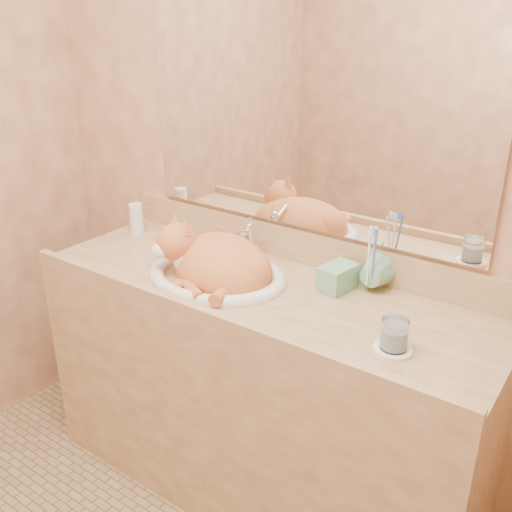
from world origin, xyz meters
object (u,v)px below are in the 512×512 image
Objects in this scene: soap_dispenser at (327,269)px; water_glass at (394,334)px; cat at (214,260)px; vanity_counter at (258,393)px; toothbrush_cup at (369,279)px; sink_basin at (216,257)px.

soap_dispenser is 0.36m from water_glass.
cat is 2.13× the size of soap_dispenser.
vanity_counter is 0.71m from water_glass.
vanity_counter is at bearing -152.68° from toothbrush_cup.
soap_dispenser is at bearing -142.93° from toothbrush_cup.
sink_basin is 0.52m from toothbrush_cup.
sink_basin is 0.68m from water_glass.
water_glass is (0.69, -0.08, -0.01)m from cat.
soap_dispenser is at bearing 21.17° from vanity_counter.
cat reaches higher than water_glass.
cat reaches higher than toothbrush_cup.
cat is at bearing -159.27° from toothbrush_cup.
cat reaches higher than sink_basin.
sink_basin is 2.62× the size of soap_dispenser.
toothbrush_cup is (0.48, 0.18, -0.02)m from sink_basin.
water_glass is at bearing -21.31° from soap_dispenser.
soap_dispenser is at bearing 149.14° from water_glass.
sink_basin is at bearing 172.85° from water_glass.
toothbrush_cup is (0.11, 0.08, -0.04)m from soap_dispenser.
cat is (-0.01, -0.00, -0.01)m from sink_basin.
soap_dispenser reaches higher than toothbrush_cup.
soap_dispenser is at bearing 21.19° from sink_basin.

